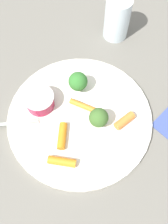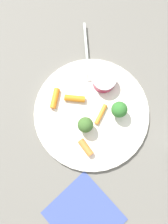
{
  "view_description": "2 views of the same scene",
  "coord_description": "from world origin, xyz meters",
  "views": [
    {
      "loc": [
        -0.19,
        0.14,
        0.52
      ],
      "look_at": [
        0.0,
        -0.01,
        0.02
      ],
      "focal_mm": 42.12,
      "sensor_mm": 36.0,
      "label": 1
    },
    {
      "loc": [
        -0.09,
        -0.1,
        0.62
      ],
      "look_at": [
        -0.02,
        0.01,
        0.02
      ],
      "focal_mm": 37.79,
      "sensor_mm": 36.0,
      "label": 2
    }
  ],
  "objects": [
    {
      "name": "ground_plane",
      "position": [
        0.0,
        0.0,
        0.0
      ],
      "size": [
        2.4,
        2.4,
        0.0
      ],
      "primitive_type": "plane",
      "color": "#656159"
    },
    {
      "name": "plate",
      "position": [
        0.0,
        0.0,
        0.01
      ],
      "size": [
        0.31,
        0.31,
        0.01
      ],
      "primitive_type": "cylinder",
      "color": "silver",
      "rests_on": "ground_plane"
    },
    {
      "name": "sauce_cup",
      "position": [
        0.08,
        0.05,
        0.03
      ],
      "size": [
        0.06,
        0.06,
        0.03
      ],
      "color": "maroon",
      "rests_on": "plate"
    },
    {
      "name": "broccoli_floret_0",
      "position": [
        -0.04,
        -0.02,
        0.04
      ],
      "size": [
        0.04,
        0.04,
        0.05
      ],
      "color": "#95B974",
      "rests_on": "plate"
    },
    {
      "name": "broccoli_floret_1",
      "position": [
        0.06,
        -0.04,
        0.04
      ],
      "size": [
        0.04,
        0.04,
        0.05
      ],
      "color": "#81BC6C",
      "rests_on": "plate"
    },
    {
      "name": "carrot_stick_0",
      "position": [
        -0.02,
        0.06,
        0.02
      ],
      "size": [
        0.05,
        0.05,
        0.02
      ],
      "primitive_type": "cylinder",
      "rotation": [
        1.57,
        0.0,
        3.99
      ],
      "color": "orange",
      "rests_on": "plate"
    },
    {
      "name": "carrot_stick_1",
      "position": [
        0.02,
        -0.02,
        0.02
      ],
      "size": [
        0.06,
        0.04,
        0.01
      ],
      "primitive_type": "cylinder",
      "rotation": [
        1.57,
        0.0,
        2.06
      ],
      "color": "orange",
      "rests_on": "plate"
    },
    {
      "name": "carrot_stick_2",
      "position": [
        -0.06,
        0.09,
        0.02
      ],
      "size": [
        0.05,
        0.05,
        0.02
      ],
      "primitive_type": "cylinder",
      "rotation": [
        1.57,
        0.0,
        5.47
      ],
      "color": "orange",
      "rests_on": "plate"
    },
    {
      "name": "carrot_stick_3",
      "position": [
        -0.07,
        -0.07,
        0.02
      ],
      "size": [
        0.02,
        0.05,
        0.02
      ],
      "primitive_type": "cylinder",
      "rotation": [
        1.57,
        0.0,
        0.02
      ],
      "color": "orange",
      "rests_on": "plate"
    },
    {
      "name": "fork",
      "position": [
        0.09,
        0.15,
        0.01
      ],
      "size": [
        0.1,
        0.16,
        0.0
      ],
      "color": "#B7C2B5",
      "rests_on": "plate"
    },
    {
      "name": "napkin",
      "position": [
        -0.17,
        -0.2,
        0.0
      ],
      "size": [
        0.17,
        0.18,
        0.0
      ],
      "primitive_type": "cube",
      "rotation": [
        0.0,
        0.0,
        0.13
      ],
      "color": "#3B4C8F",
      "rests_on": "ground_plane"
    }
  ]
}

